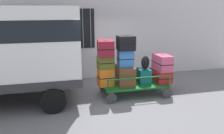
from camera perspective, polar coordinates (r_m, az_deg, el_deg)
ground_plane at (r=7.75m, az=0.09°, el=-6.77°), size 40.00×40.00×0.00m
building_wall at (r=9.39m, az=-3.29°, el=12.56°), size 12.00×0.37×5.00m
luggage_cart at (r=7.72m, az=5.49°, el=-4.41°), size 2.15×1.18×0.38m
cart_railing at (r=7.61m, az=5.55°, el=-1.89°), size 2.05×1.04×0.36m
suitcase_left_bottom at (r=7.38m, az=-1.60°, el=-2.42°), size 0.50×0.43×0.57m
suitcase_left_middle at (r=7.25m, az=-1.60°, el=1.20°), size 0.51×0.44×0.39m
suitcase_left_top at (r=7.15m, az=-1.60°, el=4.62°), size 0.53×0.61×0.49m
suitcase_midleft_bottom at (r=7.53m, az=3.19°, el=-2.00°), size 0.57×0.86×0.60m
suitcase_midleft_middle at (r=7.39m, az=3.27°, el=2.16°), size 0.48×0.41×0.52m
suitcase_midleft_top at (r=7.27m, az=3.39°, el=5.88°), size 0.52×0.48×0.46m
suitcase_center_bottom at (r=7.75m, az=7.76°, el=-2.13°), size 0.42×0.54×0.47m
suitcase_midright_bottom at (r=8.03m, az=11.95°, el=-2.08°), size 0.53×0.86×0.38m
suitcase_midright_middle at (r=7.91m, az=12.16°, el=1.05°), size 0.46×0.77×0.53m
backpack at (r=7.58m, az=8.15°, el=1.08°), size 0.27×0.22×0.44m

